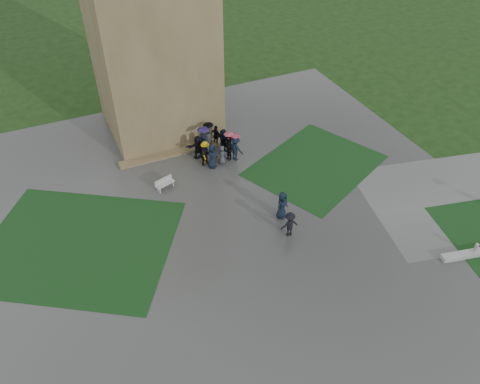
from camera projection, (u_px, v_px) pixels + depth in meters
name	position (u px, v px, depth m)	size (l,w,h in m)	color
ground	(236.00, 246.00, 27.68)	(120.00, 120.00, 0.00)	black
plaza	(223.00, 225.00, 29.08)	(34.00, 34.00, 0.02)	#363533
lawn_inset_left	(78.00, 244.00, 27.78)	(11.00, 9.00, 0.01)	black
lawn_inset_right	(315.00, 165.00, 33.87)	(9.00, 7.00, 0.01)	black
tower	(148.00, 13.00, 32.48)	(8.00, 8.00, 18.00)	brown
tower_plinth	(179.00, 152.00, 35.05)	(9.00, 0.80, 0.22)	brown
bench	(165.00, 183.00, 31.61)	(1.43, 0.83, 0.79)	#A5A5A1
visitor_cluster	(216.00, 145.00, 34.12)	(3.88, 3.61, 2.33)	black
pedestrian_mid	(282.00, 205.00, 29.06)	(0.93, 0.64, 1.91)	black
pedestrian_near	(290.00, 224.00, 27.88)	(1.10, 0.57, 1.70)	black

